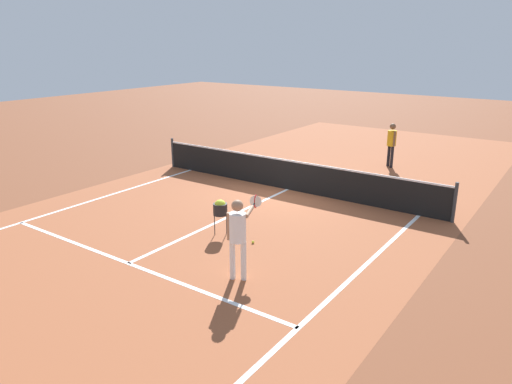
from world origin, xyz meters
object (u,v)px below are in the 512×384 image
object	(u,v)px
ball_hopper	(220,208)
tennis_ball_mid_court	(253,242)
net	(288,174)
player_far	(392,141)
player_near	(238,230)

from	to	relation	value
ball_hopper	tennis_ball_mid_court	distance (m)	1.15
net	player_far	world-z (taller)	player_far
ball_hopper	tennis_ball_mid_court	xyz separation A→B (m)	(0.96, -0.00, -0.64)
player_near	tennis_ball_mid_court	distance (m)	1.99
net	tennis_ball_mid_court	distance (m)	4.35
ball_hopper	tennis_ball_mid_court	world-z (taller)	ball_hopper
player_near	player_far	xyz separation A→B (m)	(-0.68, 10.19, -0.03)
ball_hopper	tennis_ball_mid_court	bearing A→B (deg)	-0.15
player_near	tennis_ball_mid_court	size ratio (longest dim) A/B	24.80
net	tennis_ball_mid_court	world-z (taller)	net
player_far	ball_hopper	bearing A→B (deg)	-96.85
ball_hopper	net	bearing A→B (deg)	98.15
net	tennis_ball_mid_court	bearing A→B (deg)	-69.22
net	player_near	distance (m)	6.07
player_far	net	bearing A→B (deg)	-109.38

